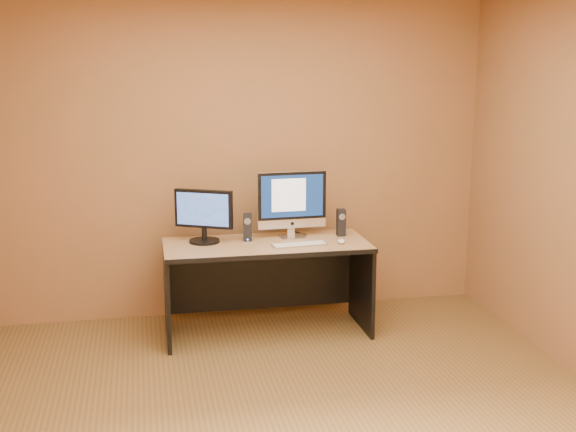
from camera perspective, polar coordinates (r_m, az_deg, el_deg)
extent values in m
plane|color=brown|center=(4.44, 0.78, -15.89)|extent=(4.00, 4.00, 0.00)
cube|color=#B5B5BA|center=(5.44, 0.91, -2.27)|extent=(0.43, 0.15, 0.02)
ellipsoid|color=white|center=(5.52, 4.24, -1.99)|extent=(0.07, 0.11, 0.04)
cylinder|color=black|center=(5.82, 0.86, -1.34)|extent=(0.10, 0.20, 0.01)
cylinder|color=black|center=(5.81, 0.12, -1.36)|extent=(0.07, 0.17, 0.01)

